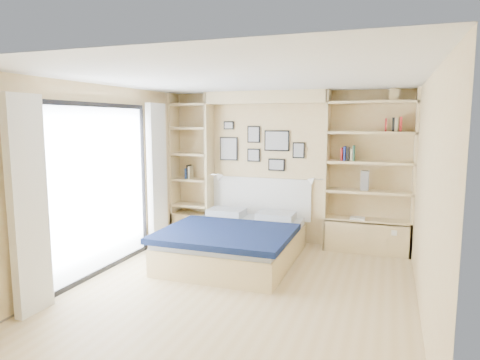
% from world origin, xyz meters
% --- Properties ---
extents(ground, '(4.50, 4.50, 0.00)m').
position_xyz_m(ground, '(0.00, 0.00, 0.00)').
color(ground, '#D2B683').
rests_on(ground, ground).
extents(room_shell, '(4.50, 4.50, 4.50)m').
position_xyz_m(room_shell, '(-0.39, 1.52, 1.08)').
color(room_shell, '#D4BB83').
rests_on(room_shell, ground).
extents(bed, '(1.78, 2.32, 1.07)m').
position_xyz_m(bed, '(-0.45, 1.03, 0.28)').
color(bed, '#D6BF86').
rests_on(bed, ground).
extents(photo_gallery, '(1.48, 0.02, 0.82)m').
position_xyz_m(photo_gallery, '(-0.45, 2.22, 1.60)').
color(photo_gallery, black).
rests_on(photo_gallery, ground).
extents(reading_lamps, '(1.92, 0.12, 0.15)m').
position_xyz_m(reading_lamps, '(-0.30, 2.00, 1.10)').
color(reading_lamps, silver).
rests_on(reading_lamps, ground).
extents(shelf_decor, '(3.52, 0.23, 2.03)m').
position_xyz_m(shelf_decor, '(1.01, 2.07, 1.67)').
color(shelf_decor, '#A51E1E').
rests_on(shelf_decor, ground).
extents(deck, '(3.20, 4.00, 0.05)m').
position_xyz_m(deck, '(-3.60, 0.00, 0.00)').
color(deck, '#756756').
rests_on(deck, ground).
extents(deck_chair, '(0.69, 0.89, 0.79)m').
position_xyz_m(deck_chair, '(-3.43, 0.80, 0.37)').
color(deck_chair, tan).
rests_on(deck_chair, ground).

